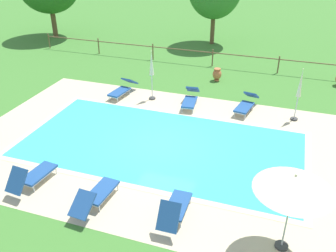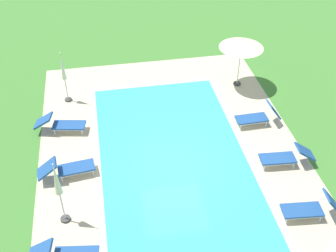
% 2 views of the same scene
% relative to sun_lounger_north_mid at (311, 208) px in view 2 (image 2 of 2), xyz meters
% --- Properties ---
extents(ground_plane, '(160.00, 160.00, 0.00)m').
position_rel_sun_lounger_north_mid_xyz_m(ground_plane, '(3.13, 3.83, -0.39)').
color(ground_plane, '#3D752D').
extents(pool_deck_paving, '(15.48, 10.01, 0.01)m').
position_rel_sun_lounger_north_mid_xyz_m(pool_deck_paving, '(3.13, 3.83, -0.39)').
color(pool_deck_paving, '#BCAD8E').
rests_on(pool_deck_paving, ground).
extents(swimming_pool_water, '(10.91, 5.44, 0.01)m').
position_rel_sun_lounger_north_mid_xyz_m(swimming_pool_water, '(3.13, 3.83, -0.39)').
color(swimming_pool_water, '#38C6D1').
rests_on(swimming_pool_water, ground).
extents(pool_coping_rim, '(11.39, 5.92, 0.01)m').
position_rel_sun_lounger_north_mid_xyz_m(pool_coping_rim, '(3.13, 3.83, -0.39)').
color(pool_coping_rim, beige).
rests_on(pool_coping_rim, ground).
extents(sun_lounger_north_mid, '(0.77, 1.90, 0.99)m').
position_rel_sun_lounger_north_mid_xyz_m(sun_lounger_north_mid, '(0.00, 0.00, 0.00)').
color(sun_lounger_north_mid, navy).
rests_on(sun_lounger_north_mid, ground).
extents(sun_lounger_north_far, '(0.83, 2.07, 0.82)m').
position_rel_sun_lounger_north_mid_xyz_m(sun_lounger_north_far, '(3.26, 7.69, -0.03)').
color(sun_lounger_north_far, navy).
rests_on(sun_lounger_north_far, ground).
extents(sun_lounger_north_end, '(0.64, 1.84, 1.01)m').
position_rel_sun_lounger_north_mid_xyz_m(sun_lounger_north_end, '(4.96, -0.01, 0.00)').
color(sun_lounger_north_end, navy).
rests_on(sun_lounger_north_end, ground).
extents(sun_lounger_south_near_corner, '(0.97, 2.10, 0.80)m').
position_rel_sun_lounger_north_mid_xyz_m(sun_lounger_south_near_corner, '(5.90, 7.97, -0.03)').
color(sun_lounger_south_near_corner, navy).
rests_on(sun_lounger_south_near_corner, ground).
extents(sun_lounger_south_mid, '(0.75, 2.05, 0.82)m').
position_rel_sun_lounger_north_mid_xyz_m(sun_lounger_south_mid, '(2.46, -0.17, -0.03)').
color(sun_lounger_south_mid, navy).
rests_on(sun_lounger_south_mid, ground).
extents(patio_umbrella_open_foreground, '(1.99, 1.99, 2.43)m').
position_rel_sun_lounger_north_mid_xyz_m(patio_umbrella_open_foreground, '(8.02, -0.10, 1.76)').
color(patio_umbrella_open_foreground, '#383838').
rests_on(patio_umbrella_open_foreground, ground).
extents(patio_umbrella_closed_row_west, '(0.32, 0.32, 2.43)m').
position_rel_sun_lounger_north_mid_xyz_m(patio_umbrella_closed_row_west, '(8.09, 7.75, 1.10)').
color(patio_umbrella_closed_row_west, '#383838').
rests_on(patio_umbrella_closed_row_west, ground).
extents(patio_umbrella_closed_row_mid_west, '(0.32, 0.32, 2.50)m').
position_rel_sun_lounger_north_mid_xyz_m(patio_umbrella_closed_row_mid_west, '(1.25, 7.81, 1.24)').
color(patio_umbrella_closed_row_mid_west, '#383838').
rests_on(patio_umbrella_closed_row_mid_west, ground).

